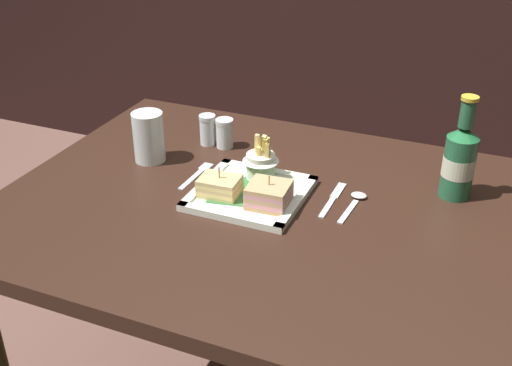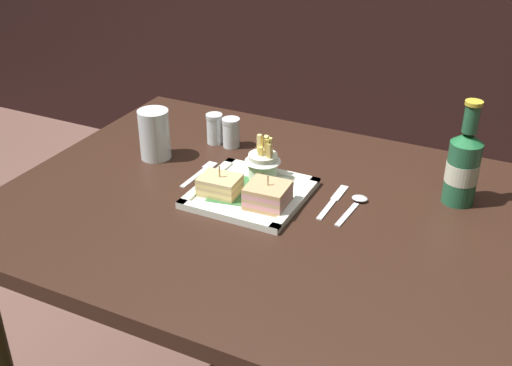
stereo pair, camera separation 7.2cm
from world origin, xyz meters
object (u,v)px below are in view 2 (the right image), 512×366
at_px(salt_shaker, 215,130).
at_px(water_glass, 155,138).
at_px(knife, 334,200).
at_px(dining_table, 261,240).
at_px(pepper_shaker, 231,134).
at_px(fries_cup, 263,161).
at_px(sandwich_half_right, 268,195).
at_px(sandwich_half_left, 220,185).
at_px(beer_bottle, 463,165).
at_px(fork, 201,173).
at_px(spoon, 356,203).
at_px(square_plate, 251,193).

bearing_deg(salt_shaker, water_glass, -122.85).
xyz_separation_m(water_glass, knife, (0.47, -0.01, -0.05)).
height_order(dining_table, pepper_shaker, pepper_shaker).
relative_size(fries_cup, pepper_shaker, 1.48).
relative_size(sandwich_half_right, water_glass, 0.73).
bearing_deg(fries_cup, knife, -3.57).
distance_m(sandwich_half_left, pepper_shaker, 0.26).
xyz_separation_m(beer_bottle, fork, (-0.57, -0.13, -0.09)).
relative_size(salt_shaker, pepper_shaker, 1.04).
relative_size(dining_table, salt_shaker, 14.25).
bearing_deg(knife, sandwich_half_left, -157.64).
bearing_deg(beer_bottle, dining_table, -153.44).
height_order(dining_table, fries_cup, fries_cup).
height_order(sandwich_half_left, spoon, sandwich_half_left).
xyz_separation_m(sandwich_half_left, fries_cup, (0.05, 0.11, 0.02)).
height_order(sandwich_half_right, salt_shaker, sandwich_half_right).
height_order(fries_cup, beer_bottle, beer_bottle).
bearing_deg(water_glass, pepper_shaker, 45.15).
xyz_separation_m(fries_cup, beer_bottle, (0.42, 0.11, 0.03)).
bearing_deg(salt_shaker, sandwich_half_right, -42.47).
xyz_separation_m(sandwich_half_left, beer_bottle, (0.47, 0.21, 0.06)).
relative_size(knife, salt_shaker, 2.02).
bearing_deg(knife, water_glass, 178.75).
height_order(beer_bottle, pepper_shaker, beer_bottle).
relative_size(sandwich_half_left, knife, 0.56).
bearing_deg(fork, sandwich_half_left, -39.47).
height_order(square_plate, fries_cup, fries_cup).
height_order(square_plate, salt_shaker, salt_shaker).
bearing_deg(sandwich_half_left, spoon, 19.99).
distance_m(water_glass, salt_shaker, 0.17).
xyz_separation_m(sandwich_half_left, salt_shaker, (-0.15, 0.24, 0.00)).
bearing_deg(square_plate, fork, 163.59).
height_order(dining_table, water_glass, water_glass).
bearing_deg(knife, salt_shaker, 158.72).
relative_size(knife, pepper_shaker, 2.11).
height_order(sandwich_half_right, beer_bottle, beer_bottle).
relative_size(square_plate, water_glass, 1.93).
relative_size(sandwich_half_right, salt_shaker, 1.14).
height_order(sandwich_half_left, knife, sandwich_half_left).
bearing_deg(sandwich_half_left, fries_cup, 62.98).
height_order(beer_bottle, fork, beer_bottle).
relative_size(fork, salt_shaker, 1.77).
xyz_separation_m(dining_table, fork, (-0.19, 0.06, 0.10)).
distance_m(sandwich_half_right, fries_cup, 0.12).
distance_m(dining_table, fries_cup, 0.18).
distance_m(square_plate, spoon, 0.23).
height_order(fries_cup, fork, fries_cup).
bearing_deg(sandwich_half_right, fork, 159.41).
xyz_separation_m(square_plate, beer_bottle, (0.41, 0.18, 0.08)).
relative_size(square_plate, pepper_shaker, 3.14).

